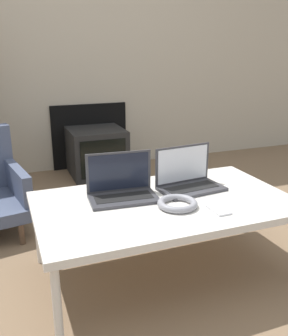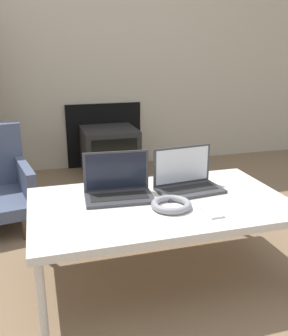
{
  "view_description": "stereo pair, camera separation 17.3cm",
  "coord_description": "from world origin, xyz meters",
  "px_view_note": "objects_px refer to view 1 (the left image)",
  "views": [
    {
      "loc": [
        -0.73,
        -1.43,
        1.15
      ],
      "look_at": [
        0.0,
        0.47,
        0.5
      ],
      "focal_mm": 40.0,
      "sensor_mm": 36.0,
      "label": 1
    },
    {
      "loc": [
        -0.57,
        -1.49,
        1.15
      ],
      "look_at": [
        0.0,
        0.47,
        0.5
      ],
      "focal_mm": 40.0,
      "sensor_mm": 36.0,
      "label": 2
    }
  ],
  "objects_px": {
    "laptop_left": "(122,188)",
    "laptop_right": "(188,179)",
    "phone": "(219,210)",
    "headphones": "(177,204)",
    "tv": "(97,152)"
  },
  "relations": [
    {
      "from": "laptop_left",
      "to": "laptop_right",
      "type": "bearing_deg",
      "value": 4.5
    },
    {
      "from": "laptop_right",
      "to": "tv",
      "type": "height_order",
      "value": "laptop_right"
    },
    {
      "from": "laptop_left",
      "to": "phone",
      "type": "distance_m",
      "value": 0.5
    },
    {
      "from": "laptop_left",
      "to": "laptop_right",
      "type": "distance_m",
      "value": 0.38
    },
    {
      "from": "laptop_left",
      "to": "tv",
      "type": "distance_m",
      "value": 1.68
    },
    {
      "from": "laptop_right",
      "to": "phone",
      "type": "height_order",
      "value": "laptop_right"
    },
    {
      "from": "headphones",
      "to": "tv",
      "type": "relative_size",
      "value": 0.39
    },
    {
      "from": "phone",
      "to": "headphones",
      "type": "bearing_deg",
      "value": 145.23
    },
    {
      "from": "laptop_right",
      "to": "tv",
      "type": "bearing_deg",
      "value": 87.61
    },
    {
      "from": "headphones",
      "to": "phone",
      "type": "height_order",
      "value": "headphones"
    },
    {
      "from": "tv",
      "to": "headphones",
      "type": "bearing_deg",
      "value": -91.79
    },
    {
      "from": "laptop_left",
      "to": "headphones",
      "type": "distance_m",
      "value": 0.31
    },
    {
      "from": "laptop_left",
      "to": "tv",
      "type": "xyz_separation_m",
      "value": [
        0.27,
        1.63,
        -0.25
      ]
    },
    {
      "from": "headphones",
      "to": "laptop_left",
      "type": "bearing_deg",
      "value": 135.33
    },
    {
      "from": "laptop_right",
      "to": "tv",
      "type": "relative_size",
      "value": 0.72
    }
  ]
}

